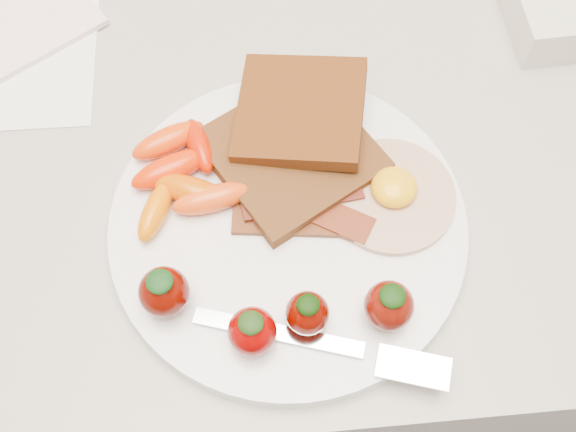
{
  "coord_description": "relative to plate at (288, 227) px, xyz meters",
  "views": [
    {
      "loc": [
        -0.02,
        1.32,
        1.41
      ],
      "look_at": [
        -0.0,
        1.55,
        0.93
      ],
      "focal_mm": 45.0,
      "sensor_mm": 36.0,
      "label": 1
    }
  ],
  "objects": [
    {
      "name": "toast_upper",
      "position": [
        0.02,
        0.08,
        0.03
      ],
      "size": [
        0.12,
        0.12,
        0.02
      ],
      "primitive_type": "cube",
      "rotation": [
        0.0,
        -0.1,
        -0.21
      ],
      "color": "#3B220A",
      "rests_on": "toast_lower"
    },
    {
      "name": "fried_egg",
      "position": [
        0.08,
        0.01,
        0.01
      ],
      "size": [
        0.12,
        0.12,
        0.02
      ],
      "color": "beige",
      "rests_on": "plate"
    },
    {
      "name": "strawberries",
      "position": [
        -0.02,
        -0.07,
        0.03
      ],
      "size": [
        0.19,
        0.07,
        0.04
      ],
      "color": "#490600",
      "rests_on": "plate"
    },
    {
      "name": "plate",
      "position": [
        0.0,
        0.0,
        0.0
      ],
      "size": [
        0.27,
        0.27,
        0.02
      ],
      "primitive_type": "cylinder",
      "color": "white",
      "rests_on": "counter"
    },
    {
      "name": "bacon_strips",
      "position": [
        0.01,
        0.01,
        0.01
      ],
      "size": [
        0.11,
        0.07,
        0.01
      ],
      "color": "#4A1D0C",
      "rests_on": "plate"
    },
    {
      "name": "counter",
      "position": [
        0.0,
        0.15,
        -0.46
      ],
      "size": [
        2.0,
        0.6,
        0.9
      ],
      "primitive_type": "cube",
      "color": "gray",
      "rests_on": "ground"
    },
    {
      "name": "toast_lower",
      "position": [
        0.01,
        0.06,
        0.02
      ],
      "size": [
        0.15,
        0.15,
        0.01
      ],
      "primitive_type": "cube",
      "rotation": [
        0.0,
        0.0,
        0.53
      ],
      "color": "black",
      "rests_on": "plate"
    },
    {
      "name": "fork",
      "position": [
        0.03,
        -0.1,
        0.01
      ],
      "size": [
        0.18,
        0.07,
        0.0
      ],
      "color": "#B3BBCD",
      "rests_on": "plate"
    },
    {
      "name": "baby_carrots",
      "position": [
        -0.08,
        0.04,
        0.02
      ],
      "size": [
        0.1,
        0.11,
        0.02
      ],
      "color": "red",
      "rests_on": "plate"
    }
  ]
}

